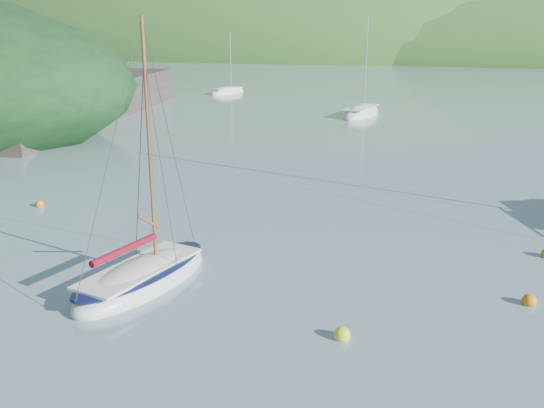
% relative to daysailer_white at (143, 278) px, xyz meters
% --- Properties ---
extents(ground, '(700.00, 700.00, 0.00)m').
position_rel_daysailer_white_xyz_m(ground, '(2.66, -2.94, -0.22)').
color(ground, '#73979F').
rests_on(ground, ground).
extents(shoreline_hills, '(690.00, 135.00, 56.00)m').
position_rel_daysailer_white_xyz_m(shoreline_hills, '(-7.00, 169.49, -0.22)').
color(shoreline_hills, '#2E6727').
rests_on(shoreline_hills, ground).
extents(daysailer_white, '(3.52, 6.73, 9.84)m').
position_rel_daysailer_white_xyz_m(daysailer_white, '(0.00, 0.00, 0.00)').
color(daysailer_white, white).
rests_on(daysailer_white, ground).
extents(distant_sloop_a, '(3.69, 7.52, 10.28)m').
position_rel_daysailer_white_xyz_m(distant_sloop_a, '(0.00, 42.11, -0.05)').
color(distant_sloop_a, white).
rests_on(distant_sloop_a, ground).
extents(distant_sloop_c, '(3.92, 6.12, 8.24)m').
position_rel_daysailer_white_xyz_m(distant_sloop_c, '(-19.81, 55.50, -0.07)').
color(distant_sloop_c, white).
rests_on(distant_sloop_c, ground).
extents(mooring_buoys, '(24.13, 9.43, 0.50)m').
position_rel_daysailer_white_xyz_m(mooring_buoys, '(6.42, 2.72, -0.10)').
color(mooring_buoys, yellow).
rests_on(mooring_buoys, ground).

